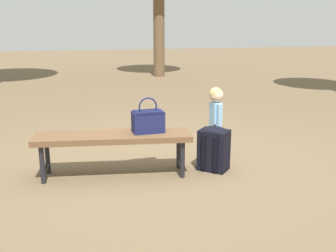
% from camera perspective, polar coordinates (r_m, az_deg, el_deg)
% --- Properties ---
extents(ground_plane, '(40.00, 40.00, 0.00)m').
position_cam_1_polar(ground_plane, '(4.49, -0.65, -5.69)').
color(ground_plane, brown).
rests_on(ground_plane, ground).
extents(park_bench, '(1.64, 0.61, 0.45)m').
position_cam_1_polar(park_bench, '(4.13, -7.84, -1.89)').
color(park_bench, brown).
rests_on(park_bench, ground).
extents(handbag, '(0.33, 0.20, 0.37)m').
position_cam_1_polar(handbag, '(4.12, -2.87, 0.80)').
color(handbag, '#191E4C').
rests_on(handbag, park_bench).
extents(child_standing, '(0.17, 0.22, 0.83)m').
position_cam_1_polar(child_standing, '(4.72, 6.85, 2.16)').
color(child_standing, '#CCCC8C').
rests_on(child_standing, ground).
extents(backpack_large, '(0.37, 0.37, 0.51)m').
position_cam_1_polar(backpack_large, '(4.32, 6.58, -3.02)').
color(backpack_large, black).
rests_on(backpack_large, ground).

